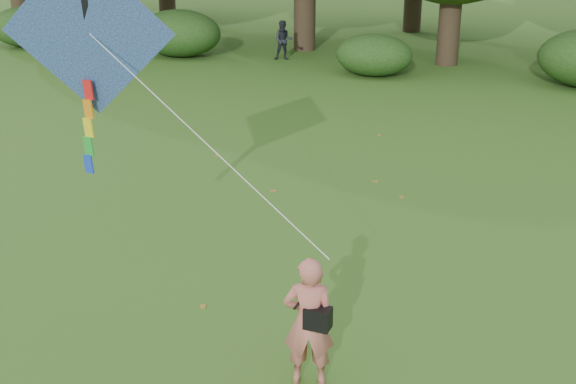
% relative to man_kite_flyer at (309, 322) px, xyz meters
% --- Properties ---
extents(ground, '(100.00, 100.00, 0.00)m').
position_rel_man_kite_flyer_xyz_m(ground, '(0.03, 0.16, -0.82)').
color(ground, '#265114').
rests_on(ground, ground).
extents(man_kite_flyer, '(0.69, 0.55, 1.64)m').
position_rel_man_kite_flyer_xyz_m(man_kite_flyer, '(0.00, 0.00, 0.00)').
color(man_kite_flyer, '#C3685B').
rests_on(man_kite_flyer, ground).
extents(bystander_left, '(0.87, 0.79, 1.48)m').
position_rel_man_kite_flyer_xyz_m(bystander_left, '(-7.95, 18.79, -0.08)').
color(bystander_left, '#21252D').
rests_on(bystander_left, ground).
extents(crossbody_bag, '(0.43, 0.20, 0.68)m').
position_rel_man_kite_flyer_xyz_m(crossbody_bag, '(0.12, -0.03, 0.11)').
color(crossbody_bag, black).
rests_on(crossbody_bag, ground).
extents(flying_kite, '(4.63, 1.20, 3.25)m').
position_rel_man_kite_flyer_xyz_m(flying_kite, '(-3.30, 0.81, 2.96)').
color(flying_kite, '#24609C').
rests_on(flying_kite, ground).
extents(shrub_band, '(39.15, 3.22, 1.88)m').
position_rel_man_kite_flyer_xyz_m(shrub_band, '(-0.70, 17.76, 0.04)').
color(shrub_band, '#264919').
rests_on(shrub_band, ground).
extents(fallen_leaves, '(9.46, 12.79, 0.01)m').
position_rel_man_kite_flyer_xyz_m(fallen_leaves, '(-1.10, 4.14, -0.82)').
color(fallen_leaves, olive).
rests_on(fallen_leaves, ground).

